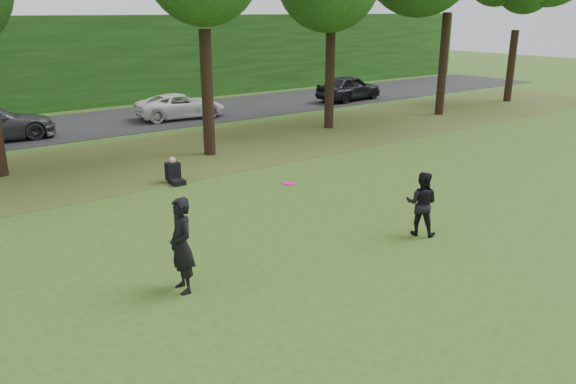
% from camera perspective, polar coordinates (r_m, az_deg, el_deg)
% --- Properties ---
extents(ground, '(120.00, 120.00, 0.00)m').
position_cam_1_polar(ground, '(10.16, 6.64, -13.27)').
color(ground, '#2D5019').
rests_on(ground, ground).
extents(leaf_litter, '(60.00, 7.00, 0.01)m').
position_cam_1_polar(leaf_litter, '(20.84, -18.53, 2.45)').
color(leaf_litter, '#4B411A').
rests_on(leaf_litter, ground).
extents(street, '(70.00, 7.00, 0.02)m').
position_cam_1_polar(street, '(28.39, -23.79, 5.81)').
color(street, black).
rests_on(street, ground).
extents(far_hedge, '(70.00, 3.00, 5.00)m').
position_cam_1_polar(far_hedge, '(33.90, -26.79, 11.45)').
color(far_hedge, '#163E11').
rests_on(far_hedge, ground).
extents(player_left, '(0.51, 0.73, 1.91)m').
position_cam_1_polar(player_left, '(10.99, -10.77, -5.36)').
color(player_left, black).
rests_on(player_left, ground).
extents(player_right, '(0.93, 0.98, 1.59)m').
position_cam_1_polar(player_right, '(13.97, 13.42, -1.14)').
color(player_right, black).
rests_on(player_right, ground).
extents(parked_cars, '(38.14, 3.11, 1.52)m').
position_cam_1_polar(parked_cars, '(26.82, -23.77, 6.77)').
color(parked_cars, black).
rests_on(parked_cars, street).
extents(frisbee, '(0.36, 0.36, 0.07)m').
position_cam_1_polar(frisbee, '(11.28, 0.08, 0.86)').
color(frisbee, '#EA1364').
rests_on(frisbee, ground).
extents(seated_person, '(0.44, 0.74, 0.83)m').
position_cam_1_polar(seated_person, '(18.24, -11.51, 1.89)').
color(seated_person, black).
rests_on(seated_person, ground).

